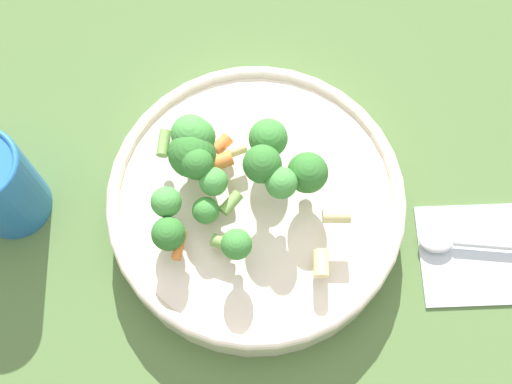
# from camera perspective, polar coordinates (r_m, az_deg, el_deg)

# --- Properties ---
(ground_plane) EXTENTS (3.00, 3.00, 0.00)m
(ground_plane) POSITION_cam_1_polar(r_m,az_deg,el_deg) (0.75, 0.00, -1.74)
(ground_plane) COLOR #4C6B38
(bowl) EXTENTS (0.30, 0.30, 0.05)m
(bowl) POSITION_cam_1_polar(r_m,az_deg,el_deg) (0.73, 0.00, -1.01)
(bowl) COLOR beige
(bowl) RESTS_ON ground_plane
(pasta_salad) EXTENTS (0.21, 0.16, 0.07)m
(pasta_salad) POSITION_cam_1_polar(r_m,az_deg,el_deg) (0.67, -2.44, 1.88)
(pasta_salad) COLOR #8CB766
(pasta_salad) RESTS_ON bowl
(napkin) EXTENTS (0.20, 0.17, 0.01)m
(napkin) POSITION_cam_1_polar(r_m,az_deg,el_deg) (0.78, 18.90, -4.65)
(napkin) COLOR #B2BCC6
(napkin) RESTS_ON ground_plane
(spoon) EXTENTS (0.16, 0.07, 0.01)m
(spoon) POSITION_cam_1_polar(r_m,az_deg,el_deg) (0.76, 16.53, -3.97)
(spoon) COLOR silver
(spoon) RESTS_ON napkin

